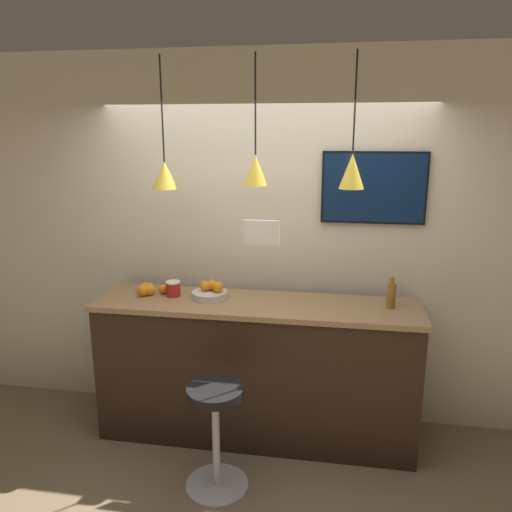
{
  "coord_description": "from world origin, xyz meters",
  "views": [
    {
      "loc": [
        0.56,
        -2.84,
        2.3
      ],
      "look_at": [
        0.0,
        0.57,
        1.43
      ],
      "focal_mm": 35.0,
      "sensor_mm": 36.0,
      "label": 1
    }
  ],
  "objects_px": {
    "spread_jar": "(173,289)",
    "mounted_tv": "(374,188)",
    "bar_stool": "(216,422)",
    "fruit_bowl": "(210,292)",
    "juice_bottle": "(391,295)"
  },
  "relations": [
    {
      "from": "spread_jar",
      "to": "mounted_tv",
      "type": "relative_size",
      "value": 0.15
    },
    {
      "from": "bar_stool",
      "to": "mounted_tv",
      "type": "relative_size",
      "value": 0.95
    },
    {
      "from": "fruit_bowl",
      "to": "mounted_tv",
      "type": "height_order",
      "value": "mounted_tv"
    },
    {
      "from": "spread_jar",
      "to": "mounted_tv",
      "type": "xyz_separation_m",
      "value": [
        1.46,
        0.31,
        0.75
      ]
    },
    {
      "from": "fruit_bowl",
      "to": "mounted_tv",
      "type": "bearing_deg",
      "value": 14.42
    },
    {
      "from": "juice_bottle",
      "to": "mounted_tv",
      "type": "relative_size",
      "value": 0.3
    },
    {
      "from": "bar_stool",
      "to": "fruit_bowl",
      "type": "height_order",
      "value": "fruit_bowl"
    },
    {
      "from": "juice_bottle",
      "to": "spread_jar",
      "type": "distance_m",
      "value": 1.6
    },
    {
      "from": "fruit_bowl",
      "to": "spread_jar",
      "type": "bearing_deg",
      "value": -178.98
    },
    {
      "from": "fruit_bowl",
      "to": "juice_bottle",
      "type": "distance_m",
      "value": 1.32
    },
    {
      "from": "bar_stool",
      "to": "juice_bottle",
      "type": "height_order",
      "value": "juice_bottle"
    },
    {
      "from": "juice_bottle",
      "to": "fruit_bowl",
      "type": "bearing_deg",
      "value": 179.78
    },
    {
      "from": "mounted_tv",
      "to": "bar_stool",
      "type": "bearing_deg",
      "value": -134.89
    },
    {
      "from": "bar_stool",
      "to": "juice_bottle",
      "type": "xyz_separation_m",
      "value": [
        1.12,
        0.67,
        0.7
      ]
    },
    {
      "from": "juice_bottle",
      "to": "spread_jar",
      "type": "bearing_deg",
      "value": 180.0
    }
  ]
}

